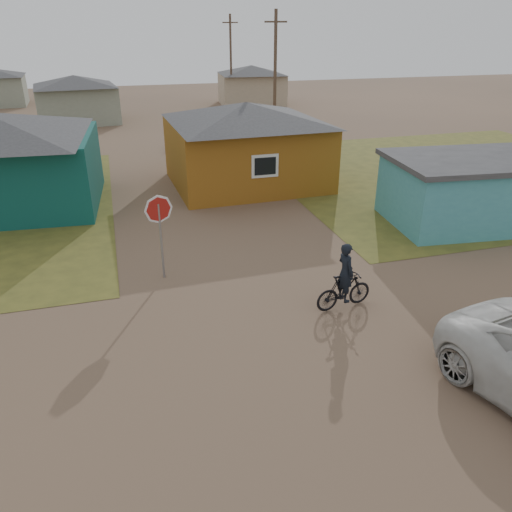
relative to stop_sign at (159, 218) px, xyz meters
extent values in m
plane|color=brown|center=(2.61, -4.98, -1.96)|extent=(120.00, 120.00, 0.00)
cube|color=olive|center=(16.61, 8.02, -1.95)|extent=(20.00, 18.00, 0.00)
cube|color=#8F5616|center=(5.11, 9.02, -0.46)|extent=(7.21, 6.24, 3.00)
pyramid|color=#353538|center=(5.11, 9.02, 1.49)|extent=(7.72, 6.76, 0.90)
cube|color=silver|center=(5.11, 5.99, -0.31)|extent=(1.20, 0.06, 1.00)
cube|color=black|center=(5.11, 5.96, -0.31)|extent=(0.95, 0.04, 0.75)
cube|color=teal|center=(12.11, 1.52, -0.76)|extent=(6.39, 4.61, 2.40)
cube|color=#353538|center=(12.11, 1.52, 0.54)|extent=(6.71, 4.93, 0.20)
cube|color=gray|center=(-3.39, 29.02, -0.56)|extent=(6.49, 5.60, 2.80)
pyramid|color=#353538|center=(-3.39, 29.02, 1.24)|extent=(7.04, 6.15, 0.80)
cube|color=tan|center=(12.61, 35.02, -0.56)|extent=(6.41, 5.50, 2.80)
pyramid|color=#353538|center=(12.61, 35.02, 1.24)|extent=(6.95, 6.05, 0.80)
cylinder|color=brown|center=(9.11, 17.02, 2.04)|extent=(0.20, 0.20, 8.00)
cube|color=brown|center=(9.11, 17.02, 5.34)|extent=(1.40, 0.10, 0.10)
cylinder|color=brown|center=(10.11, 33.02, 2.04)|extent=(0.20, 0.20, 8.00)
cube|color=brown|center=(10.11, 33.02, 5.34)|extent=(1.40, 0.10, 0.10)
cylinder|color=gray|center=(0.00, 0.00, -0.75)|extent=(0.07, 0.07, 2.41)
imported|color=black|center=(4.58, -3.21, -1.44)|extent=(1.76, 0.72, 1.03)
imported|color=black|center=(4.58, -3.21, -0.87)|extent=(0.49, 0.67, 1.69)
camera|label=1|loc=(-1.07, -14.10, 5.22)|focal=35.00mm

